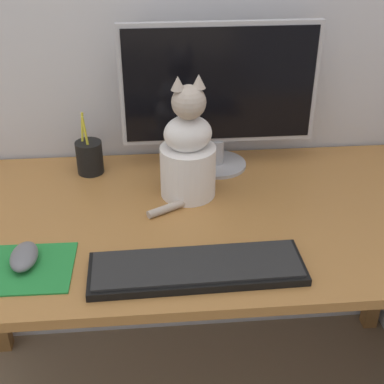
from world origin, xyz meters
The scene contains 7 objects.
desk centered at (0.00, 0.00, 0.65)m, with size 1.45×0.70×0.75m.
monitor centered at (0.07, 0.25, 0.98)m, with size 0.54×0.17×0.42m.
keyboard centered at (-0.03, -0.23, 0.76)m, with size 0.47×0.15×0.02m.
mousepad_left centered at (-0.40, -0.19, 0.75)m, with size 0.20×0.18×0.00m.
computer_mouse_left centered at (-0.41, -0.17, 0.77)m, with size 0.06×0.10×0.03m.
cat centered at (-0.03, 0.10, 0.87)m, with size 0.20×0.21×0.33m.
pen_cup centered at (-0.30, 0.25, 0.79)m, with size 0.08×0.08×0.18m.
Camera 1 is at (-0.12, -1.13, 1.49)m, focal length 50.00 mm.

